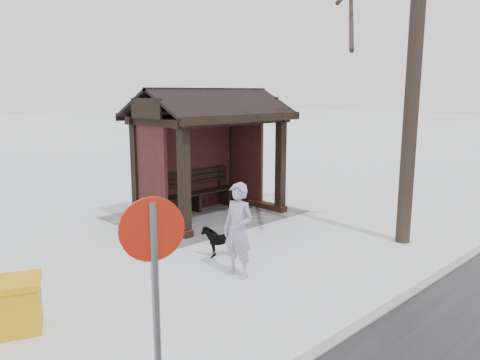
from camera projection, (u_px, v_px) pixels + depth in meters
name	position (u px, v px, depth m)	size (l,w,h in m)	color
ground	(212.00, 216.00, 11.44)	(120.00, 120.00, 0.00)	white
kerb	(433.00, 279.00, 7.56)	(120.00, 0.15, 0.06)	gray
trampled_patch	(206.00, 214.00, 11.58)	(4.20, 3.20, 0.02)	gray
bus_shelter	(206.00, 127.00, 11.15)	(3.60, 2.40, 3.09)	#3D1D16
pedestrian	(238.00, 230.00, 7.59)	(0.57, 0.37, 1.57)	#9D96B0
dog	(221.00, 240.00, 8.66)	(0.31, 0.68, 0.58)	black
grit_bin	(5.00, 306.00, 5.87)	(1.05, 0.90, 0.68)	orange
road_sign	(153.00, 265.00, 3.90)	(0.52, 0.23, 2.16)	slate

